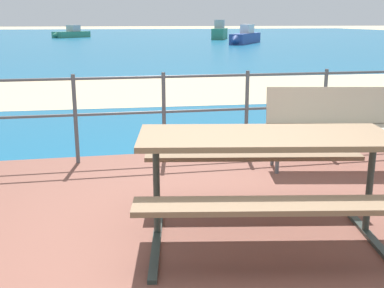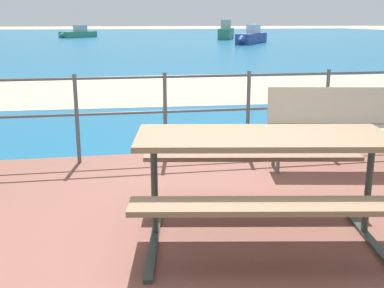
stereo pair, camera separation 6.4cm
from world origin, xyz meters
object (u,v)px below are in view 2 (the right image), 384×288
Objects in this scene: boat_near at (252,37)px; boat_far at (78,33)px; picnic_table at (263,159)px; park_bench at (339,120)px; boat_mid at (226,33)px.

boat_far is (-12.43, 13.96, -0.08)m from boat_near.
picnic_table is 0.56× the size of boat_far.
boat_near reaches higher than boat_far.
boat_near is (9.06, 29.53, -0.20)m from picnic_table.
boat_near reaches higher than park_bench.
picnic_table is at bearing 48.35° from boat_far.
park_bench is at bearing -172.31° from boat_mid.
boat_near is at bearing -161.43° from boat_mid.
park_bench is 29.10m from boat_near.
boat_near is (7.72, 28.06, -0.13)m from park_bench.
park_bench is 0.33× the size of boat_mid.
boat_near reaches higher than picnic_table.
park_bench is 0.43× the size of boat_far.
boat_mid reaches higher than boat_near.
boat_mid is (9.27, 37.50, -0.10)m from picnic_table.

